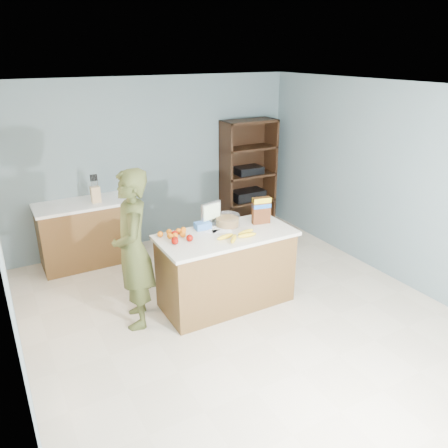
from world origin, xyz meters
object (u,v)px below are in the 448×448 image
person (133,250)px  cereal_box (261,208)px  shelving_unit (247,176)px  counter_peninsula (226,272)px  tv (211,212)px

person → cereal_box: bearing=102.4°
shelving_unit → cereal_box: bearing=-117.5°
person → shelving_unit: bearing=141.3°
counter_peninsula → shelving_unit: shelving_unit is taller
shelving_unit → counter_peninsula: bearing=-127.1°
counter_peninsula → cereal_box: cereal_box is taller
tv → cereal_box: 0.60m
shelving_unit → tv: bearing=-132.3°
counter_peninsula → shelving_unit: (1.55, 2.05, 0.45)m
shelving_unit → person: (-2.59, -1.90, 0.01)m
shelving_unit → tv: size_ratio=6.38×
counter_peninsula → tv: (-0.03, 0.32, 0.64)m
tv → counter_peninsula: bearing=-85.4°
cereal_box → counter_peninsula: bearing=-171.8°
counter_peninsula → cereal_box: (0.52, 0.08, 0.67)m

